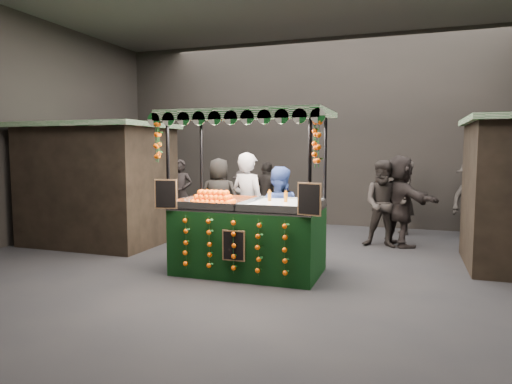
% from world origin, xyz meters
% --- Properties ---
extents(ground, '(12.00, 12.00, 0.00)m').
position_xyz_m(ground, '(0.00, 0.00, 0.00)').
color(ground, black).
rests_on(ground, ground).
extents(market_hall, '(12.10, 10.10, 5.05)m').
position_xyz_m(market_hall, '(0.00, 0.00, 3.38)').
color(market_hall, black).
rests_on(market_hall, ground).
extents(neighbour_stall_left, '(3.00, 2.20, 2.60)m').
position_xyz_m(neighbour_stall_left, '(-4.40, 1.00, 1.31)').
color(neighbour_stall_left, black).
rests_on(neighbour_stall_left, ground).
extents(juice_stall, '(2.74, 1.61, 2.66)m').
position_xyz_m(juice_stall, '(-0.46, -0.27, 0.82)').
color(juice_stall, black).
rests_on(juice_stall, ground).
extents(vendor_grey, '(0.84, 0.68, 1.99)m').
position_xyz_m(vendor_grey, '(-0.85, 0.77, 0.99)').
color(vendor_grey, gray).
rests_on(vendor_grey, ground).
extents(vendor_blue, '(0.91, 0.75, 1.74)m').
position_xyz_m(vendor_blue, '(-0.20, 0.55, 0.87)').
color(vendor_blue, navy).
rests_on(vendor_blue, ground).
extents(shopper_0, '(0.71, 0.52, 1.79)m').
position_xyz_m(shopper_0, '(-3.71, 3.42, 0.89)').
color(shopper_0, black).
rests_on(shopper_0, ground).
extents(shopper_1, '(0.91, 0.72, 1.82)m').
position_xyz_m(shopper_1, '(1.54, 2.51, 0.91)').
color(shopper_1, black).
rests_on(shopper_1, ground).
extents(shopper_2, '(1.10, 0.74, 1.74)m').
position_xyz_m(shopper_2, '(-1.38, 3.68, 0.87)').
color(shopper_2, black).
rests_on(shopper_2, ground).
extents(shopper_3, '(1.27, 1.25, 1.76)m').
position_xyz_m(shopper_3, '(3.38, 4.31, 0.88)').
color(shopper_3, black).
rests_on(shopper_3, ground).
extents(shopper_4, '(1.02, 0.80, 1.85)m').
position_xyz_m(shopper_4, '(-2.10, 2.27, 0.92)').
color(shopper_4, '#2D2824').
rests_on(shopper_4, ground).
extents(shopper_5, '(1.57, 1.75, 1.93)m').
position_xyz_m(shopper_5, '(1.84, 2.76, 0.97)').
color(shopper_5, black).
rests_on(shopper_5, ground).
extents(shopper_6, '(0.56, 0.73, 1.78)m').
position_xyz_m(shopper_6, '(1.93, 4.22, 0.89)').
color(shopper_6, '#2D2824').
rests_on(shopper_6, ground).
extents(shopper_7, '(1.07, 0.72, 1.53)m').
position_xyz_m(shopper_7, '(-1.91, 3.37, 0.76)').
color(shopper_7, '#282220').
rests_on(shopper_7, ground).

